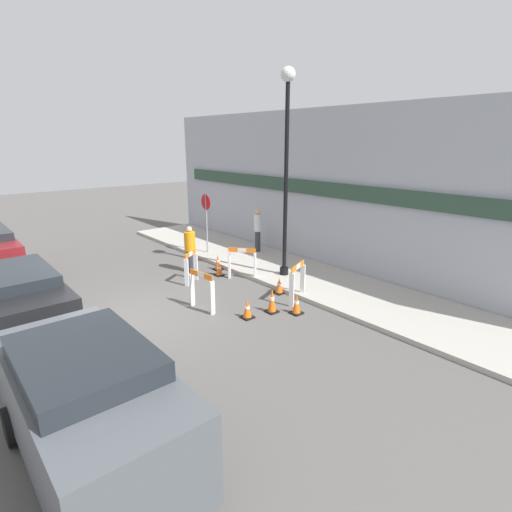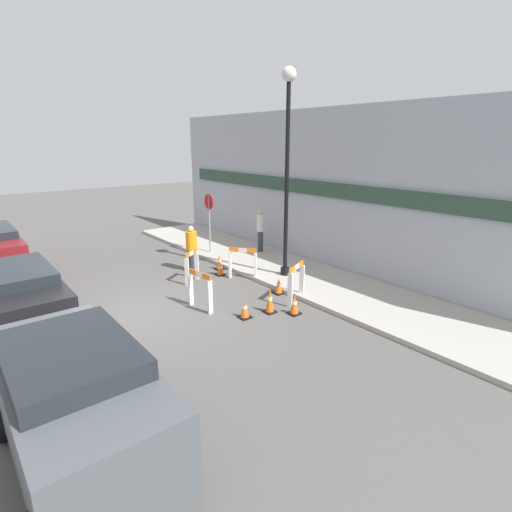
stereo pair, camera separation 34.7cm
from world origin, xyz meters
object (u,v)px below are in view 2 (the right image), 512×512
(person_worker, at_px, (192,248))
(parked_car_1, at_px, (15,297))
(stop_sign, at_px, (209,214))
(parked_car_2, at_px, (76,398))
(person_pedestrian, at_px, (260,228))
(streetlamp_post, at_px, (287,150))

(person_worker, bearing_deg, parked_car_1, -81.31)
(person_worker, bearing_deg, stop_sign, 124.15)
(parked_car_2, bearing_deg, parked_car_1, 180.00)
(person_pedestrian, relative_size, parked_car_2, 0.44)
(streetlamp_post, relative_size, stop_sign, 2.76)
(parked_car_1, xyz_separation_m, parked_car_2, (5.05, 0.00, 0.10))
(streetlamp_post, height_order, person_worker, streetlamp_post)
(parked_car_1, bearing_deg, person_worker, 105.05)
(person_worker, relative_size, parked_car_1, 0.39)
(stop_sign, bearing_deg, streetlamp_post, -174.57)
(streetlamp_post, relative_size, parked_car_2, 1.63)
(stop_sign, height_order, person_pedestrian, stop_sign)
(person_pedestrian, distance_m, parked_car_1, 8.94)
(stop_sign, xyz_separation_m, parked_car_2, (7.91, -7.16, -0.65))
(streetlamp_post, relative_size, person_pedestrian, 3.70)
(stop_sign, relative_size, parked_car_2, 0.59)
(streetlamp_post, distance_m, person_pedestrian, 4.30)
(stop_sign, relative_size, person_worker, 1.42)
(stop_sign, bearing_deg, parked_car_1, 111.10)
(person_worker, xyz_separation_m, parked_car_1, (1.49, -5.56, 0.06))
(streetlamp_post, bearing_deg, person_pedestrian, 156.51)
(stop_sign, bearing_deg, person_pedestrian, -126.94)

